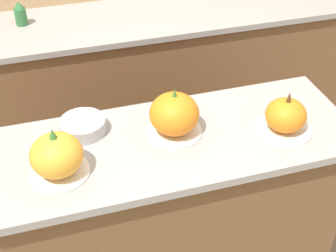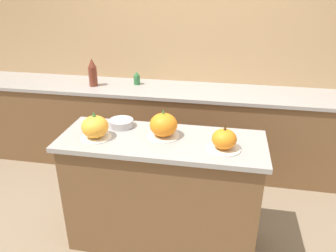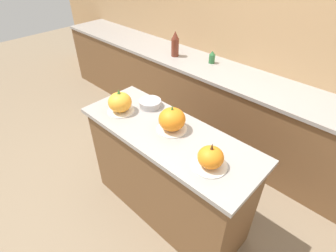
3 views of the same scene
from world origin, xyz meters
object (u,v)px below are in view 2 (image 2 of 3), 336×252
(pumpkin_cake_right, at_px, (224,140))
(pumpkin_cake_left, at_px, (95,127))
(pumpkin_cake_center, at_px, (164,125))
(bottle_short, at_px, (137,78))
(mixing_bowl, at_px, (121,123))
(bottle_tall, at_px, (93,73))

(pumpkin_cake_right, bearing_deg, pumpkin_cake_left, 179.86)
(pumpkin_cake_left, bearing_deg, pumpkin_cake_center, 13.24)
(pumpkin_cake_center, bearing_deg, bottle_short, 113.60)
(pumpkin_cake_center, xyz_separation_m, mixing_bowl, (-0.35, 0.11, -0.06))
(pumpkin_cake_right, height_order, bottle_short, pumpkin_cake_right)
(pumpkin_cake_right, xyz_separation_m, bottle_short, (-0.97, 1.35, -0.02))
(pumpkin_cake_right, height_order, bottle_tall, bottle_tall)
(pumpkin_cake_center, bearing_deg, pumpkin_cake_right, -14.67)
(bottle_tall, xyz_separation_m, mixing_bowl, (0.63, -1.00, -0.09))
(bottle_tall, bearing_deg, pumpkin_cake_left, -67.00)
(pumpkin_cake_center, relative_size, mixing_bowl, 1.24)
(pumpkin_cake_left, distance_m, pumpkin_cake_center, 0.48)
(pumpkin_cake_left, bearing_deg, bottle_tall, 113.00)
(pumpkin_cake_left, height_order, pumpkin_cake_center, pumpkin_cake_center)
(pumpkin_cake_left, height_order, bottle_short, pumpkin_cake_left)
(pumpkin_cake_right, xyz_separation_m, mixing_bowl, (-0.78, 0.22, -0.04))
(mixing_bowl, bearing_deg, bottle_short, 99.62)
(pumpkin_cake_left, xyz_separation_m, mixing_bowl, (0.12, 0.22, -0.05))
(pumpkin_cake_center, xyz_separation_m, bottle_tall, (-0.98, 1.10, 0.03))
(pumpkin_cake_center, relative_size, pumpkin_cake_right, 1.00)
(pumpkin_cake_center, relative_size, bottle_short, 1.63)
(mixing_bowl, bearing_deg, pumpkin_cake_right, -15.79)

